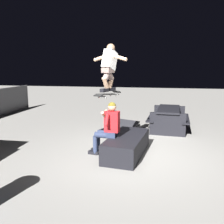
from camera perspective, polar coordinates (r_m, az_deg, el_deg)
ground_plane at (r=6.01m, az=5.04°, el=-10.12°), size 40.00×40.00×0.00m
ledge_box_main at (r=5.99m, az=3.51°, el=-7.78°), size 1.90×0.98×0.47m
person_sitting_on_ledge at (r=5.84m, az=-0.98°, el=-3.30°), size 0.60×0.77×1.30m
skateboard at (r=5.88m, az=-0.92°, el=4.18°), size 1.03×0.49×0.13m
skater_airborne at (r=5.89m, az=-0.67°, el=10.89°), size 0.64×0.87×1.12m
kicker_ramp at (r=7.98m, az=1.96°, el=-4.36°), size 1.48×1.22×0.41m
picnic_table_back at (r=8.45m, az=13.11°, el=-0.80°), size 1.79×1.45×0.75m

